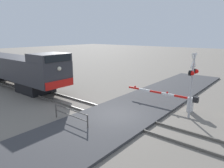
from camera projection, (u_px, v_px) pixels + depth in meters
ground_plane at (117, 117)px, 13.85m from camera, size 160.00×160.00×0.00m
rail_track_left at (111, 120)px, 13.29m from camera, size 0.08×80.00×0.15m
rail_track_right at (124, 113)px, 14.37m from camera, size 0.08×80.00×0.15m
road_surface at (117, 116)px, 13.83m from camera, size 36.00×4.95×0.16m
locomotive at (12, 67)px, 22.27m from camera, size 2.96×17.58×3.88m
crossing_signal at (193, 78)px, 13.21m from camera, size 1.18×0.33×4.33m
crossing_gate at (180, 100)px, 15.21m from camera, size 0.36×5.87×1.19m
guard_railing at (71, 114)px, 12.80m from camera, size 0.08×3.09×0.95m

